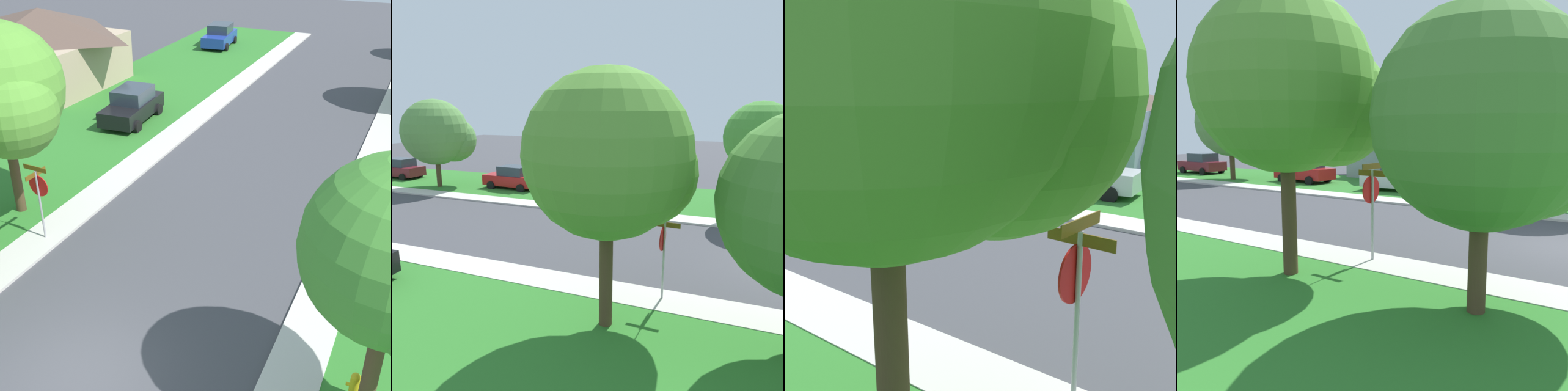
{
  "view_description": "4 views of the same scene",
  "coord_description": "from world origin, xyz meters",
  "views": [
    {
      "loc": [
        6.37,
        -7.32,
        10.12
      ],
      "look_at": [
        -0.16,
        7.14,
        1.4
      ],
      "focal_mm": 49.18,
      "sensor_mm": 36.0,
      "label": 1
    },
    {
      "loc": [
        -15.52,
        2.63,
        5.86
      ],
      "look_at": [
        2.69,
        9.94,
        1.4
      ],
      "focal_mm": 34.71,
      "sensor_mm": 36.0,
      "label": 2
    },
    {
      "loc": [
        -9.84,
        1.98,
        4.33
      ],
      "look_at": [
        0.4,
        9.91,
        1.4
      ],
      "focal_mm": 45.69,
      "sensor_mm": 36.0,
      "label": 3
    },
    {
      "loc": [
        -14.2,
        -1.52,
        3.62
      ],
      "look_at": [
        -1.85,
        6.25,
        1.4
      ],
      "focal_mm": 38.92,
      "sensor_mm": 36.0,
      "label": 4
    }
  ],
  "objects": [
    {
      "name": "car_maroon_far_down_street",
      "position": [
        8.6,
        30.0,
        0.87
      ],
      "size": [
        2.08,
        4.32,
        1.76
      ],
      "color": "maroon",
      "rests_on": "ground"
    },
    {
      "name": "car_silver_across_road",
      "position": [
        7.92,
        10.52,
        0.87
      ],
      "size": [
        2.4,
        4.47,
        1.76
      ],
      "color": "silver",
      "rests_on": "ground"
    },
    {
      "name": "lawn_east",
      "position": [
        9.4,
        12.0,
        0.04
      ],
      "size": [
        8.0,
        56.0,
        0.08
      ],
      "primitive_type": "cube",
      "color": "#2D7528",
      "rests_on": "ground"
    },
    {
      "name": "sidewalk_east",
      "position": [
        4.7,
        12.0,
        0.05
      ],
      "size": [
        1.4,
        56.0,
        0.1
      ],
      "primitive_type": "cube",
      "color": "beige",
      "rests_on": "ground"
    },
    {
      "name": "car_red_kerbside_mid",
      "position": [
        8.39,
        18.31,
        0.87
      ],
      "size": [
        2.22,
        4.39,
        1.76
      ],
      "color": "red",
      "rests_on": "ground"
    },
    {
      "name": "tree_sidewalk_near",
      "position": [
        -6.36,
        5.52,
        4.62
      ],
      "size": [
        4.62,
        4.3,
        6.92
      ],
      "color": "#4C3823",
      "rests_on": "ground"
    },
    {
      "name": "tree_sidewalk_mid",
      "position": [
        7.03,
        23.71,
        4.06
      ],
      "size": [
        5.24,
        4.87,
        6.66
      ],
      "color": "#4C3823",
      "rests_on": "ground"
    },
    {
      "name": "house_right_setback",
      "position": [
        16.86,
        14.3,
        2.38
      ],
      "size": [
        9.52,
        8.4,
        4.6
      ],
      "color": "#93A3B2",
      "rests_on": "ground"
    },
    {
      "name": "stop_sign_far_corner",
      "position": [
        -4.59,
        4.55,
        1.89
      ],
      "size": [
        0.92,
        0.92,
        2.77
      ],
      "color": "#9E9EA3",
      "rests_on": "ground"
    }
  ]
}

